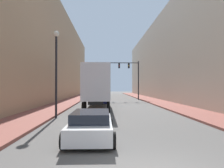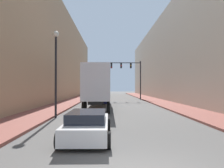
{
  "view_description": "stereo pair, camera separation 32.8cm",
  "coord_description": "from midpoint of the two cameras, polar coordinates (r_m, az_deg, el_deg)",
  "views": [
    {
      "loc": [
        -1.19,
        -5.38,
        2.31
      ],
      "look_at": [
        -0.59,
        13.2,
        2.54
      ],
      "focal_mm": 35.0,
      "sensor_mm": 36.0,
      "label": 1
    },
    {
      "loc": [
        -0.86,
        -5.39,
        2.31
      ],
      "look_at": [
        -0.59,
        13.2,
        2.54
      ],
      "focal_mm": 35.0,
      "sensor_mm": 36.0,
      "label": 2
    }
  ],
  "objects": [
    {
      "name": "street_lamp",
      "position": [
        16.67,
        -13.91,
        5.68
      ],
      "size": [
        0.44,
        0.44,
        6.43
      ],
      "color": "black",
      "rests_on": "ground"
    },
    {
      "name": "sidewalk_left",
      "position": [
        35.89,
        -9.75,
        -4.26
      ],
      "size": [
        3.28,
        80.0,
        0.15
      ],
      "color": "brown",
      "rests_on": "ground"
    },
    {
      "name": "traffic_signal_gantry",
      "position": [
        38.96,
        5.02,
        3.11
      ],
      "size": [
        6.98,
        0.35,
        6.85
      ],
      "color": "black",
      "rests_on": "ground"
    },
    {
      "name": "building_left",
      "position": [
        37.25,
        -16.87,
        8.02
      ],
      "size": [
        6.0,
        80.0,
        15.87
      ],
      "color": "tan",
      "rests_on": "ground"
    },
    {
      "name": "sidewalk_right",
      "position": [
        36.26,
        11.28,
        -4.22
      ],
      "size": [
        3.28,
        80.0,
        0.15
      ],
      "color": "brown",
      "rests_on": "ground"
    },
    {
      "name": "building_right",
      "position": [
        37.79,
        18.2,
        7.15
      ],
      "size": [
        6.0,
        80.0,
        14.9
      ],
      "color": "#BCB29E",
      "rests_on": "ground"
    },
    {
      "name": "semi_truck",
      "position": [
        24.58,
        -3.02,
        -0.49
      ],
      "size": [
        2.44,
        14.32,
        4.29
      ],
      "color": "silver",
      "rests_on": "ground"
    },
    {
      "name": "sedan_car",
      "position": [
        9.98,
        -5.39,
        -10.53
      ],
      "size": [
        2.03,
        4.76,
        1.22
      ],
      "color": "silver",
      "rests_on": "ground"
    }
  ]
}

